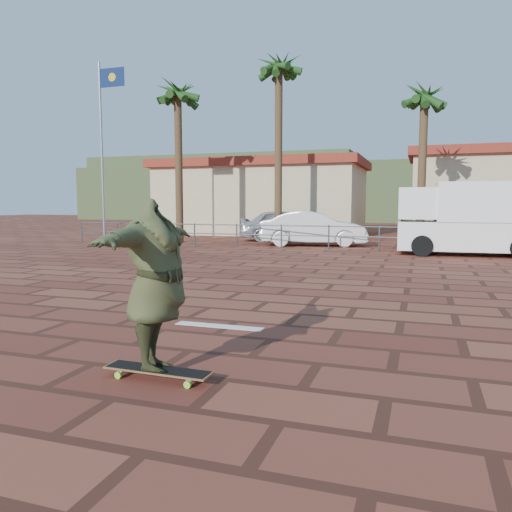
{
  "coord_description": "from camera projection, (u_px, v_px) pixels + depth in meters",
  "views": [
    {
      "loc": [
        3.61,
        -8.12,
        1.87
      ],
      "look_at": [
        0.39,
        1.52,
        0.8
      ],
      "focal_mm": 35.0,
      "sensor_mm": 36.0,
      "label": 1
    }
  ],
  "objects": [
    {
      "name": "ground",
      "position": [
        209.0,
        308.0,
        8.99
      ],
      "size": [
        120.0,
        120.0,
        0.0
      ],
      "primitive_type": "plane",
      "color": "brown",
      "rests_on": "ground"
    },
    {
      "name": "palm_left",
      "position": [
        279.0,
        72.0,
        23.25
      ],
      "size": [
        2.4,
        2.4,
        9.45
      ],
      "color": "brown",
      "rests_on": "ground"
    },
    {
      "name": "car_silver",
      "position": [
        287.0,
        225.0,
        24.89
      ],
      "size": [
        4.97,
        2.93,
        1.59
      ],
      "primitive_type": "imported",
      "rotation": [
        0.0,
        0.0,
        1.81
      ],
      "color": "#A2A3A9",
      "rests_on": "ground"
    },
    {
      "name": "palm_far_left",
      "position": [
        178.0,
        97.0,
        23.37
      ],
      "size": [
        2.4,
        2.4,
        8.25
      ],
      "color": "brown",
      "rests_on": "ground"
    },
    {
      "name": "flagpole",
      "position": [
        104.0,
        140.0,
        21.99
      ],
      "size": [
        1.3,
        0.1,
        8.0
      ],
      "color": "gray",
      "rests_on": "ground"
    },
    {
      "name": "building_east",
      "position": [
        504.0,
        192.0,
        28.83
      ],
      "size": [
        10.6,
        6.6,
        5.0
      ],
      "color": "beige",
      "rests_on": "ground"
    },
    {
      "name": "car_white",
      "position": [
        313.0,
        228.0,
        22.09
      ],
      "size": [
        4.91,
        2.64,
        1.53
      ],
      "primitive_type": "imported",
      "rotation": [
        0.0,
        0.0,
        1.8
      ],
      "color": "white",
      "rests_on": "ground"
    },
    {
      "name": "skateboarder",
      "position": [
        156.0,
        285.0,
        5.22
      ],
      "size": [
        0.89,
        2.28,
        1.81
      ],
      "primitive_type": "imported",
      "rotation": [
        0.0,
        0.0,
        1.7
      ],
      "color": "#404525",
      "rests_on": "longboard"
    },
    {
      "name": "hill_front",
      "position": [
        390.0,
        193.0,
        55.83
      ],
      "size": [
        70.0,
        18.0,
        6.0
      ],
      "primitive_type": "cube",
      "color": "#384C28",
      "rests_on": "ground"
    },
    {
      "name": "palm_center",
      "position": [
        424.0,
        101.0,
        21.84
      ],
      "size": [
        2.4,
        2.4,
        7.75
      ],
      "color": "brown",
      "rests_on": "ground"
    },
    {
      "name": "paint_stripe",
      "position": [
        219.0,
        326.0,
        7.64
      ],
      "size": [
        1.4,
        0.22,
        0.01
      ],
      "primitive_type": "cube",
      "color": "white",
      "rests_on": "ground"
    },
    {
      "name": "campervan",
      "position": [
        472.0,
        217.0,
        18.02
      ],
      "size": [
        5.15,
        2.4,
        2.63
      ],
      "rotation": [
        0.0,
        0.0,
        0.04
      ],
      "color": "white",
      "rests_on": "ground"
    },
    {
      "name": "hill_back",
      "position": [
        227.0,
        188.0,
        68.33
      ],
      "size": [
        35.0,
        14.0,
        8.0
      ],
      "primitive_type": "cube",
      "color": "#384C28",
      "rests_on": "ground"
    },
    {
      "name": "guardrail",
      "position": [
        329.0,
        233.0,
        20.24
      ],
      "size": [
        24.06,
        0.06,
        1.0
      ],
      "color": "#47494F",
      "rests_on": "ground"
    },
    {
      "name": "building_west",
      "position": [
        263.0,
        197.0,
        31.39
      ],
      "size": [
        12.6,
        7.6,
        4.5
      ],
      "color": "beige",
      "rests_on": "ground"
    },
    {
      "name": "longboard",
      "position": [
        158.0,
        371.0,
        5.32
      ],
      "size": [
        1.21,
        0.29,
        0.12
      ],
      "rotation": [
        0.0,
        0.0,
        -0.02
      ],
      "color": "olive",
      "rests_on": "ground"
    }
  ]
}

